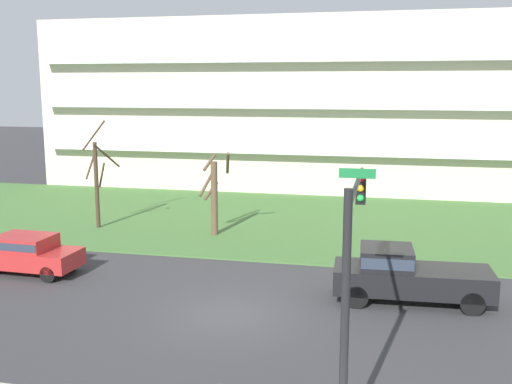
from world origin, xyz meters
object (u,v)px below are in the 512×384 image
object	(u,v)px
tree_far_left	(97,179)
sedan_red_near_left	(25,252)
tree_left	(214,194)
traffic_signal_mast	(353,245)
pickup_black_center_left	(405,274)

from	to	relation	value
tree_far_left	sedan_red_near_left	size ratio (longest dim) A/B	1.28
tree_far_left	tree_left	world-z (taller)	tree_far_left
tree_far_left	sedan_red_near_left	xyz separation A→B (m)	(0.72, -7.66, -1.80)
traffic_signal_mast	tree_far_left	bearing A→B (deg)	134.00
tree_left	pickup_black_center_left	world-z (taller)	tree_left
tree_left	traffic_signal_mast	size ratio (longest dim) A/B	0.75
traffic_signal_mast	pickup_black_center_left	bearing A→B (deg)	78.30
sedan_red_near_left	pickup_black_center_left	distance (m)	14.89
tree_far_left	pickup_black_center_left	bearing A→B (deg)	-26.18
tree_far_left	tree_left	xyz separation A→B (m)	(6.44, -0.12, -0.51)
pickup_black_center_left	sedan_red_near_left	bearing A→B (deg)	-2.79
pickup_black_center_left	traffic_signal_mast	world-z (taller)	traffic_signal_mast
traffic_signal_mast	tree_left	bearing A→B (deg)	117.96
sedan_red_near_left	pickup_black_center_left	bearing A→B (deg)	-178.08
tree_left	pickup_black_center_left	xyz separation A→B (m)	(9.17, -7.55, -1.15)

